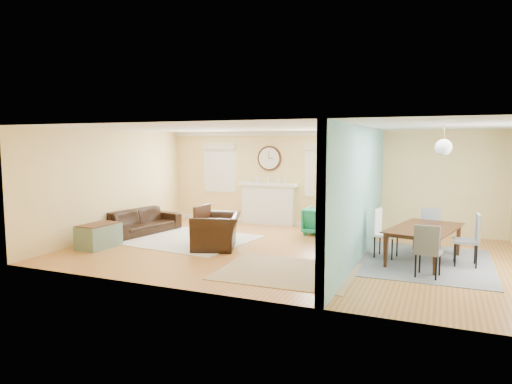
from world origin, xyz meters
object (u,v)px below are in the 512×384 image
at_px(eames_chair, 217,231).
at_px(credenza, 356,223).
at_px(green_chair, 320,221).
at_px(dining_table, 426,245).
at_px(sofa, 142,221).

height_order(eames_chair, credenza, credenza).
height_order(green_chair, dining_table, green_chair).
distance_m(sofa, dining_table, 6.76).
bearing_deg(credenza, sofa, -166.24).
bearing_deg(green_chair, sofa, 24.79).
relative_size(green_chair, dining_table, 0.39).
distance_m(eames_chair, green_chair, 2.87).
bearing_deg(credenza, dining_table, -43.25).
relative_size(sofa, eames_chair, 1.81).
bearing_deg(credenza, green_chair, 162.24).
distance_m(sofa, credenza, 5.31).
height_order(eames_chair, green_chair, eames_chair).
bearing_deg(green_chair, credenza, 166.53).
bearing_deg(eames_chair, credenza, 107.08).
height_order(green_chair, credenza, credenza).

